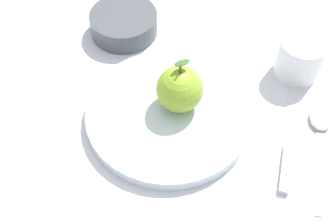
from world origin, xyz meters
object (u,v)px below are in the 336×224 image
at_px(cup, 300,56).
at_px(knife, 289,143).
at_px(side_bowl, 124,22).
at_px(spoon, 320,130).
at_px(apple, 180,89).
at_px(dinner_plate, 168,115).

height_order(cup, knife, cup).
xyz_separation_m(side_bowl, knife, (-0.17, -0.31, -0.02)).
xyz_separation_m(side_bowl, spoon, (-0.14, -0.36, -0.02)).
bearing_deg(apple, knife, -95.79).
relative_size(cup, knife, 0.35).
bearing_deg(spoon, knife, 127.05).
xyz_separation_m(side_bowl, cup, (-0.02, -0.31, 0.01)).
height_order(apple, side_bowl, apple).
relative_size(apple, spoon, 0.46).
xyz_separation_m(knife, spoon, (0.03, -0.04, 0.00)).
bearing_deg(dinner_plate, apple, -33.56).
distance_m(side_bowl, knife, 0.36).
xyz_separation_m(apple, cup, (0.13, -0.17, -0.02)).
bearing_deg(cup, spoon, -158.05).
distance_m(dinner_plate, spoon, 0.23).
height_order(dinner_plate, knife, dinner_plate).
bearing_deg(dinner_plate, cup, -50.39).
bearing_deg(dinner_plate, knife, -89.41).
xyz_separation_m(dinner_plate, knife, (0.00, -0.19, -0.01)).
bearing_deg(side_bowl, spoon, -111.19).
height_order(knife, spoon, spoon).
bearing_deg(knife, cup, 1.14).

